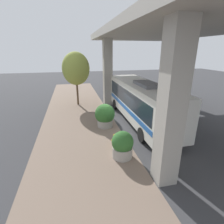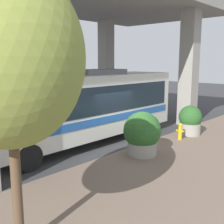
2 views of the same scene
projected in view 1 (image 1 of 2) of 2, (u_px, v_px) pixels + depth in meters
The scene contains 8 objects.
ground_plane at pixel (118, 127), 13.96m from camera, with size 80.00×80.00×0.00m, color #38383A.
sidewalk_strip at pixel (80, 130), 13.32m from camera, with size 6.00×40.00×0.02m.
overpass at pixel (172, 38), 12.62m from camera, with size 9.40×20.66×7.52m.
bus at pixel (141, 100), 14.44m from camera, with size 2.73×10.62×3.51m.
fire_hydrant at pixel (115, 140), 10.94m from camera, with size 0.43×0.21×0.86m.
planter_front at pixel (123, 145), 9.71m from camera, with size 1.22×1.22×1.59m.
planter_middle at pixel (105, 116), 13.70m from camera, with size 1.57×1.57×1.85m.
street_tree_near at pixel (76, 69), 18.34m from camera, with size 2.87×2.87×5.67m.
Camera 1 is at (-3.38, -12.34, 5.74)m, focal length 28.00 mm.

